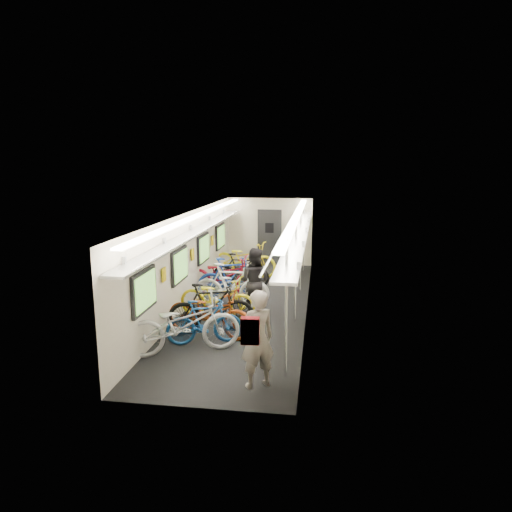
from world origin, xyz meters
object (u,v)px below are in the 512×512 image
(bicycle_0, at_px, (184,325))
(bicycle_1, at_px, (205,322))
(passenger_near, at_px, (257,339))
(passenger_mid, at_px, (254,281))
(backpack, at_px, (250,331))

(bicycle_0, height_order, bicycle_1, bicycle_0)
(bicycle_1, xyz_separation_m, passenger_near, (1.29, -1.64, 0.35))
(bicycle_0, bearing_deg, passenger_mid, -46.26)
(passenger_mid, bearing_deg, backpack, 109.81)
(passenger_mid, xyz_separation_m, backpack, (0.59, -4.48, 0.46))
(bicycle_1, xyz_separation_m, passenger_mid, (0.72, 1.99, 0.35))
(backpack, bearing_deg, bicycle_1, 114.13)
(bicycle_1, height_order, backpack, backpack)
(bicycle_0, relative_size, bicycle_1, 1.42)
(bicycle_1, distance_m, backpack, 2.93)
(passenger_mid, relative_size, backpack, 4.30)
(bicycle_0, xyz_separation_m, passenger_mid, (1.00, 2.50, 0.24))
(passenger_mid, height_order, backpack, passenger_mid)
(passenger_near, xyz_separation_m, backpack, (0.02, -0.85, 0.46))
(bicycle_1, height_order, passenger_mid, passenger_mid)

